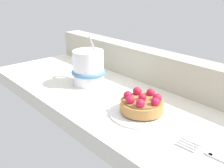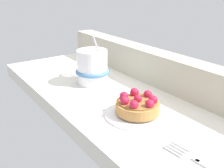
% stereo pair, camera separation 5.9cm
% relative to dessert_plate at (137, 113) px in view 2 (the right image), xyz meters
% --- Properties ---
extents(ground_plane, '(0.87, 0.30, 0.04)m').
position_rel_dessert_plate_xyz_m(ground_plane, '(-0.06, 0.03, -0.02)').
color(ground_plane, silver).
extents(window_rail_back, '(0.85, 0.05, 0.08)m').
position_rel_dessert_plate_xyz_m(window_rail_back, '(-0.06, 0.16, 0.04)').
color(window_rail_back, '#B2AD99').
rests_on(window_rail_back, ground_plane).
extents(dessert_plate, '(0.13, 0.13, 0.01)m').
position_rel_dessert_plate_xyz_m(dessert_plate, '(0.00, 0.00, 0.00)').
color(dessert_plate, white).
rests_on(dessert_plate, ground_plane).
extents(raspberry_tart, '(0.09, 0.09, 0.04)m').
position_rel_dessert_plate_xyz_m(raspberry_tart, '(-0.00, 0.00, 0.02)').
color(raspberry_tart, '#B77F42').
rests_on(raspberry_tart, dessert_plate).
extents(coffee_mug, '(0.12, 0.09, 0.13)m').
position_rel_dessert_plate_xyz_m(coffee_mug, '(-0.20, 0.02, 0.04)').
color(coffee_mug, white).
rests_on(coffee_mug, ground_plane).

